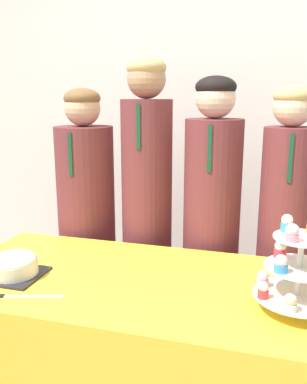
% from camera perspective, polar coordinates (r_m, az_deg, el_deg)
% --- Properties ---
extents(wall_back, '(9.00, 0.06, 2.70)m').
position_cam_1_polar(wall_back, '(2.85, 8.03, 11.03)').
color(wall_back, silver).
rests_on(wall_back, ground_plane).
extents(table, '(1.72, 0.76, 0.74)m').
position_cam_1_polar(table, '(1.84, 0.46, -22.77)').
color(table, yellow).
rests_on(table, ground_plane).
extents(round_cake, '(0.22, 0.22, 0.10)m').
position_cam_1_polar(round_cake, '(1.77, -18.97, -9.63)').
color(round_cake, '#232328').
rests_on(round_cake, table).
extents(cake_knife, '(0.31, 0.10, 0.01)m').
position_cam_1_polar(cake_knife, '(1.63, -19.95, -13.60)').
color(cake_knife, silver).
rests_on(cake_knife, table).
extents(cupcake_stand, '(0.30, 0.30, 0.32)m').
position_cam_1_polar(cupcake_stand, '(1.48, 19.75, -10.08)').
color(cupcake_stand, silver).
rests_on(cupcake_stand, table).
extents(student_0, '(0.32, 0.32, 1.50)m').
position_cam_1_polar(student_0, '(2.36, -9.28, -5.40)').
color(student_0, brown).
rests_on(student_0, ground_plane).
extents(student_1, '(0.27, 0.27, 1.65)m').
position_cam_1_polar(student_1, '(2.20, -0.93, -3.81)').
color(student_1, brown).
rests_on(student_1, ground_plane).
extents(student_2, '(0.29, 0.30, 1.55)m').
position_cam_1_polar(student_2, '(2.15, 8.05, -6.03)').
color(student_2, brown).
rests_on(student_2, ground_plane).
extents(student_3, '(0.25, 0.26, 1.50)m').
position_cam_1_polar(student_3, '(2.14, 17.67, -6.99)').
color(student_3, brown).
rests_on(student_3, ground_plane).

